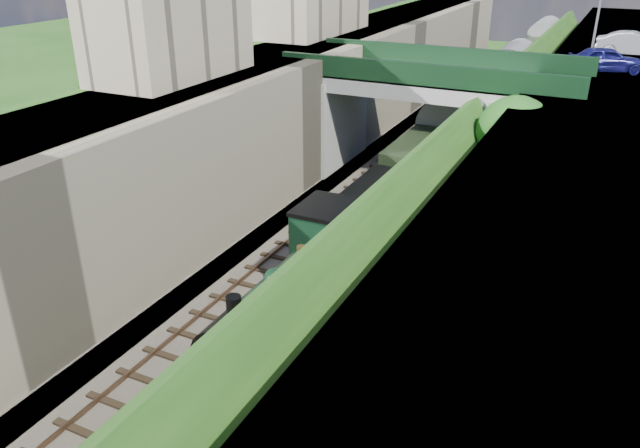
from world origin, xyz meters
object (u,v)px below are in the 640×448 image
at_px(locomotive, 300,295).
at_px(tender, 377,222).
at_px(car_silver, 634,44).
at_px(road_bridge, 441,113).
at_px(car_blue, 607,60).
at_px(lamppost, 601,4).
at_px(tree, 517,137).

distance_m(locomotive, tender, 7.37).
xyz_separation_m(car_silver, locomotive, (-8.82, -28.16, -5.08)).
distance_m(road_bridge, car_blue, 9.40).
distance_m(car_blue, tender, 17.28).
bearing_deg(tender, road_bridge, 91.42).
xyz_separation_m(lamppost, tender, (-6.67, -17.37, -7.95)).
height_order(tree, tender, tree).
distance_m(tree, lamppost, 13.10).
distance_m(tree, car_blue, 9.89).
distance_m(car_blue, car_silver, 6.34).
bearing_deg(road_bridge, car_silver, 49.20).
relative_size(car_blue, tender, 0.67).
bearing_deg(car_silver, tree, 164.83).
xyz_separation_m(lamppost, car_blue, (0.94, -2.80, -2.63)).
bearing_deg(car_silver, locomotive, 162.36).
relative_size(lamppost, car_blue, 1.49).
bearing_deg(tree, car_silver, 75.09).
bearing_deg(car_silver, tender, 156.77).
bearing_deg(car_blue, locomotive, 142.06).
xyz_separation_m(car_blue, locomotive, (-7.61, -21.94, -5.04)).
bearing_deg(locomotive, lamppost, 74.91).
height_order(tree, locomotive, tree).
distance_m(lamppost, car_silver, 4.80).
relative_size(car_silver, locomotive, 0.43).
relative_size(road_bridge, car_silver, 3.62).
height_order(car_silver, locomotive, car_silver).
bearing_deg(tree, tender, -131.16).
bearing_deg(lamppost, car_silver, 57.87).
relative_size(road_bridge, car_blue, 3.97).
height_order(car_blue, locomotive, car_blue).
relative_size(lamppost, tender, 1.00).
xyz_separation_m(road_bridge, tree, (4.97, -4.89, 0.57)).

